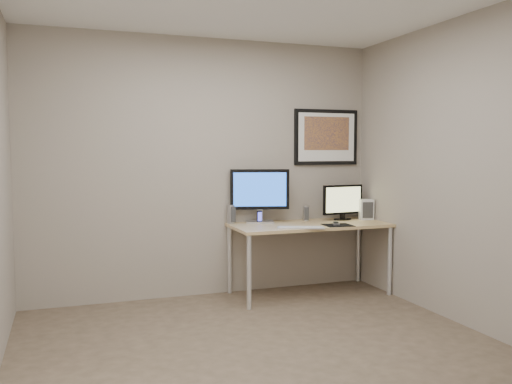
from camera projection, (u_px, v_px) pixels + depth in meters
floor at (264, 351)px, 3.98m from camera, size 3.60×3.60×0.00m
room at (245, 129)px, 4.28m from camera, size 3.60×3.60×3.60m
desk at (309, 230)px, 5.54m from camera, size 1.60×0.70×0.73m
framed_art at (326, 137)px, 5.89m from camera, size 0.75×0.04×0.60m
monitor_large at (260, 193)px, 5.56m from camera, size 0.60×0.26×0.55m
monitor_tv at (343, 201)px, 5.81m from camera, size 0.48×0.13×0.38m
speaker_left at (231, 214)px, 5.54m from camera, size 0.10×0.10×0.19m
speaker_right at (306, 213)px, 5.74m from camera, size 0.08×0.08×0.16m
phone_dock at (259, 217)px, 5.52m from camera, size 0.08×0.08×0.13m
keyboard at (301, 228)px, 5.19m from camera, size 0.46×0.26×0.02m
mousepad at (338, 225)px, 5.40m from camera, size 0.30×0.27×0.00m
mouse at (336, 223)px, 5.43m from camera, size 0.09×0.12×0.04m
fan_unit at (366, 209)px, 5.85m from camera, size 0.16×0.14×0.22m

